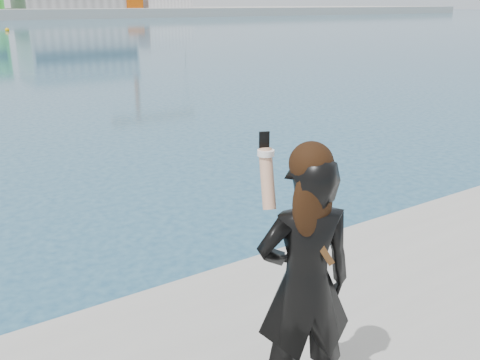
% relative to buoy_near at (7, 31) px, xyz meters
% --- Properties ---
extents(buoy_near, '(0.50, 0.50, 0.50)m').
position_rel_buoy_near_xyz_m(buoy_near, '(0.00, 0.00, 0.00)').
color(buoy_near, '#FFB50D').
rests_on(buoy_near, ground).
extents(woman, '(0.71, 0.59, 1.76)m').
position_rel_buoy_near_xyz_m(woman, '(-12.29, -68.26, 1.69)').
color(woman, black).
rests_on(woman, near_quay).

